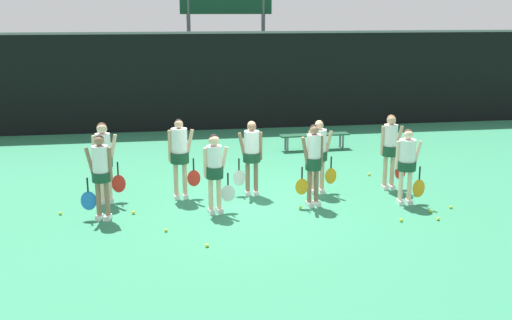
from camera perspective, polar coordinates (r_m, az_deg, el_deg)
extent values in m
plane|color=#2D7F56|center=(13.13, 0.18, -4.02)|extent=(140.00, 140.00, 0.00)
cube|color=black|center=(20.90, -3.67, 7.39)|extent=(60.00, 0.06, 3.31)
cube|color=slate|center=(20.77, -3.75, 12.03)|extent=(60.00, 0.08, 0.08)
cylinder|color=#515156|center=(22.19, -6.38, 10.50)|extent=(0.14, 0.14, 5.45)
cylinder|color=#515156|center=(22.51, 0.68, 10.63)|extent=(0.14, 0.14, 5.45)
cube|color=#19472D|center=(18.03, 5.59, 2.41)|extent=(2.13, 0.46, 0.04)
cylinder|color=slate|center=(18.48, 8.02, 1.87)|extent=(0.06, 0.06, 0.43)
cylinder|color=slate|center=(18.25, 8.29, 1.71)|extent=(0.06, 0.06, 0.43)
cylinder|color=slate|center=(17.96, 2.81, 1.64)|extent=(0.06, 0.06, 0.43)
cylinder|color=slate|center=(17.72, 3.02, 1.47)|extent=(0.06, 0.06, 0.43)
cylinder|color=#8C664C|center=(12.32, -13.99, -3.68)|extent=(0.10, 0.10, 0.82)
cylinder|color=#8C664C|center=(12.36, -14.77, -3.66)|extent=(0.10, 0.10, 0.82)
cube|color=white|center=(12.40, -13.92, -5.33)|extent=(0.15, 0.26, 0.09)
cube|color=white|center=(12.45, -14.71, -5.30)|extent=(0.15, 0.26, 0.09)
cylinder|color=#16422B|center=(12.21, -14.52, -1.54)|extent=(0.37, 0.37, 0.19)
cylinder|color=white|center=(12.14, -14.60, -0.28)|extent=(0.32, 0.32, 0.69)
sphere|color=#8C664C|center=(12.04, -14.73, 1.76)|extent=(0.20, 0.20, 0.20)
sphere|color=black|center=(12.05, -14.71, 1.90)|extent=(0.18, 0.18, 0.18)
cylinder|color=#8C664C|center=(12.20, -15.50, -0.33)|extent=(0.22, 0.11, 0.66)
cylinder|color=#8C664C|center=(12.09, -13.73, -0.34)|extent=(0.08, 0.08, 0.65)
cylinder|color=black|center=(12.31, -15.75, -2.26)|extent=(0.03, 0.03, 0.28)
ellipsoid|color=blue|center=(12.41, -15.65, -3.76)|extent=(0.31, 0.03, 0.39)
cylinder|color=beige|center=(12.38, -3.55, -3.26)|extent=(0.10, 0.10, 0.79)
cylinder|color=beige|center=(12.35, -4.33, -3.33)|extent=(0.10, 0.10, 0.79)
cube|color=white|center=(12.47, -3.49, -4.83)|extent=(0.14, 0.25, 0.09)
cube|color=white|center=(12.43, -4.27, -4.90)|extent=(0.14, 0.25, 0.09)
cylinder|color=#16422B|center=(12.23, -3.98, -1.16)|extent=(0.36, 0.36, 0.24)
cylinder|color=white|center=(12.17, -3.99, -0.10)|extent=(0.31, 0.31, 0.63)
sphere|color=beige|center=(12.08, -4.03, 1.86)|extent=(0.22, 0.22, 0.22)
sphere|color=black|center=(12.09, -4.05, 2.00)|extent=(0.20, 0.20, 0.20)
cylinder|color=beige|center=(12.22, -3.10, -0.10)|extent=(0.21, 0.10, 0.60)
cylinder|color=beige|center=(12.13, -4.85, -0.24)|extent=(0.08, 0.08, 0.60)
cylinder|color=black|center=(12.32, -2.69, -1.81)|extent=(0.03, 0.03, 0.26)
ellipsoid|color=silver|center=(12.41, -2.67, -3.19)|extent=(0.30, 0.03, 0.36)
cylinder|color=#8C664C|center=(12.87, 5.76, -2.51)|extent=(0.10, 0.10, 0.84)
cylinder|color=#8C664C|center=(12.80, 5.10, -2.59)|extent=(0.10, 0.10, 0.84)
cube|color=white|center=(12.95, 5.78, -4.14)|extent=(0.15, 0.26, 0.09)
cube|color=white|center=(12.88, 5.12, -4.22)|extent=(0.15, 0.26, 0.09)
cylinder|color=#16422B|center=(12.70, 5.48, -0.34)|extent=(0.34, 0.34, 0.26)
cylinder|color=white|center=(12.63, 5.51, 0.83)|extent=(0.30, 0.30, 0.72)
sphere|color=#8C664C|center=(12.54, 5.56, 2.86)|extent=(0.19, 0.19, 0.19)
sphere|color=black|center=(12.55, 5.52, 2.99)|extent=(0.18, 0.18, 0.18)
cylinder|color=#8C664C|center=(12.56, 4.74, 0.71)|extent=(0.23, 0.12, 0.68)
cylinder|color=#8C664C|center=(12.71, 6.23, 0.84)|extent=(0.08, 0.08, 0.68)
cylinder|color=black|center=(12.61, 4.41, -1.21)|extent=(0.03, 0.03, 0.26)
ellipsoid|color=orange|center=(12.69, 4.38, -2.54)|extent=(0.28, 0.03, 0.35)
cylinder|color=beige|center=(13.35, 14.41, -2.42)|extent=(0.10, 0.10, 0.78)
cylinder|color=beige|center=(13.28, 13.61, -2.45)|extent=(0.10, 0.10, 0.78)
cube|color=white|center=(13.42, 14.36, -3.87)|extent=(0.13, 0.25, 0.09)
cube|color=white|center=(13.36, 13.56, -3.90)|extent=(0.13, 0.25, 0.09)
cylinder|color=#16422B|center=(13.19, 14.13, -0.53)|extent=(0.41, 0.41, 0.20)
cylinder|color=white|center=(13.13, 14.19, 0.53)|extent=(0.36, 0.36, 0.64)
sphere|color=beige|center=(13.05, 14.30, 2.34)|extent=(0.21, 0.21, 0.21)
sphere|color=#4C331E|center=(13.06, 14.28, 2.47)|extent=(0.19, 0.19, 0.19)
cylinder|color=beige|center=(13.21, 15.08, 0.49)|extent=(0.21, 0.09, 0.61)
cylinder|color=beige|center=(13.07, 13.32, 0.46)|extent=(0.08, 0.08, 0.61)
cylinder|color=black|center=(13.32, 15.33, -1.20)|extent=(0.03, 0.03, 0.29)
ellipsoid|color=orange|center=(13.41, 15.23, -2.62)|extent=(0.28, 0.03, 0.40)
cylinder|color=beige|center=(13.40, -13.78, -2.18)|extent=(0.10, 0.10, 0.84)
cylinder|color=beige|center=(13.39, -14.53, -2.24)|extent=(0.10, 0.10, 0.84)
cube|color=white|center=(13.48, -13.67, -3.74)|extent=(0.15, 0.26, 0.09)
cube|color=white|center=(13.47, -14.42, -3.81)|extent=(0.15, 0.26, 0.09)
cylinder|color=#16422B|center=(13.27, -14.28, -0.19)|extent=(0.37, 0.37, 0.19)
cylinder|color=white|center=(13.21, -14.35, 0.98)|extent=(0.32, 0.32, 0.69)
sphere|color=beige|center=(13.11, -14.47, 2.91)|extent=(0.22, 0.22, 0.22)
sphere|color=#4C331E|center=(13.13, -14.49, 3.05)|extent=(0.20, 0.20, 0.20)
cylinder|color=beige|center=(13.23, -13.48, 0.99)|extent=(0.22, 0.11, 0.66)
cylinder|color=beige|center=(13.19, -15.17, 0.86)|extent=(0.08, 0.08, 0.66)
cylinder|color=black|center=(13.31, -13.03, -0.79)|extent=(0.03, 0.03, 0.29)
ellipsoid|color=red|center=(13.40, -12.95, -2.22)|extent=(0.30, 0.03, 0.40)
cylinder|color=tan|center=(13.40, -6.80, -1.84)|extent=(0.10, 0.10, 0.85)
cylinder|color=tan|center=(13.38, -7.63, -1.89)|extent=(0.10, 0.10, 0.85)
cube|color=white|center=(13.48, -6.74, -3.43)|extent=(0.12, 0.25, 0.09)
cube|color=white|center=(13.46, -7.57, -3.48)|extent=(0.12, 0.25, 0.09)
cylinder|color=#16422B|center=(13.26, -7.28, 0.25)|extent=(0.41, 0.41, 0.24)
cylinder|color=white|center=(13.20, -7.32, 1.44)|extent=(0.36, 0.36, 0.73)
sphere|color=tan|center=(13.10, -7.38, 3.41)|extent=(0.19, 0.19, 0.19)
sphere|color=black|center=(13.12, -7.39, 3.53)|extent=(0.17, 0.17, 0.17)
cylinder|color=tan|center=(13.22, -6.38, 1.44)|extent=(0.22, 0.09, 0.70)
cylinder|color=tan|center=(13.18, -8.21, 1.35)|extent=(0.08, 0.08, 0.70)
cylinder|color=black|center=(13.31, -5.97, -0.41)|extent=(0.03, 0.03, 0.27)
ellipsoid|color=red|center=(13.39, -5.94, -1.73)|extent=(0.29, 0.03, 0.37)
cylinder|color=#8C664C|center=(13.56, -0.01, -1.65)|extent=(0.10, 0.10, 0.80)
cylinder|color=#8C664C|center=(13.54, -0.80, -1.67)|extent=(0.10, 0.10, 0.80)
cube|color=white|center=(13.63, 0.00, -3.13)|extent=(0.13, 0.25, 0.09)
cube|color=white|center=(13.62, -0.79, -3.15)|extent=(0.13, 0.25, 0.09)
cylinder|color=#16422B|center=(13.43, -0.41, 0.29)|extent=(0.39, 0.39, 0.21)
cylinder|color=white|center=(13.37, -0.41, 1.38)|extent=(0.34, 0.34, 0.67)
sphere|color=#8C664C|center=(13.28, -0.42, 3.21)|extent=(0.20, 0.20, 0.20)
sphere|color=#D8B772|center=(13.30, -0.42, 3.33)|extent=(0.19, 0.19, 0.19)
cylinder|color=#8C664C|center=(13.36, -1.31, 1.30)|extent=(0.21, 0.09, 0.64)
cylinder|color=#8C664C|center=(13.39, 0.44, 1.34)|extent=(0.08, 0.08, 0.63)
cylinder|color=black|center=(13.43, -1.64, -0.41)|extent=(0.03, 0.03, 0.27)
ellipsoid|color=silver|center=(13.51, -1.63, -1.71)|extent=(0.28, 0.03, 0.37)
cylinder|color=tan|center=(13.79, 6.31, -1.48)|extent=(0.10, 0.10, 0.80)
cylinder|color=tan|center=(13.76, 5.53, -1.49)|extent=(0.10, 0.10, 0.80)
cube|color=white|center=(13.86, 6.29, -2.92)|extent=(0.14, 0.25, 0.09)
cube|color=white|center=(13.83, 5.51, -2.94)|extent=(0.14, 0.25, 0.09)
cylinder|color=#16422B|center=(13.66, 5.97, 0.42)|extent=(0.40, 0.40, 0.21)
cylinder|color=white|center=(13.60, 6.00, 1.51)|extent=(0.35, 0.35, 0.67)
sphere|color=tan|center=(13.51, 6.04, 3.30)|extent=(0.19, 0.19, 0.19)
sphere|color=#D8B772|center=(13.53, 6.03, 3.42)|extent=(0.18, 0.18, 0.18)
cylinder|color=tan|center=(13.64, 6.88, 1.46)|extent=(0.21, 0.10, 0.64)
cylinder|color=tan|center=(13.57, 5.15, 1.45)|extent=(0.08, 0.08, 0.64)
cylinder|color=black|center=(13.73, 7.17, -0.22)|extent=(0.03, 0.03, 0.27)
ellipsoid|color=orange|center=(13.81, 7.13, -1.51)|extent=(0.27, 0.03, 0.37)
cylinder|color=tan|center=(14.35, 12.84, -1.06)|extent=(0.10, 0.10, 0.83)
cylinder|color=tan|center=(14.30, 12.19, -1.08)|extent=(0.10, 0.10, 0.83)
cube|color=white|center=(14.42, 12.80, -2.52)|extent=(0.12, 0.25, 0.09)
cube|color=white|center=(14.37, 12.15, -2.55)|extent=(0.12, 0.25, 0.09)
cylinder|color=#16422B|center=(14.20, 12.62, 0.87)|extent=(0.36, 0.36, 0.23)
cylinder|color=white|center=(14.15, 12.68, 1.92)|extent=(0.31, 0.31, 0.70)
sphere|color=tan|center=(14.06, 12.78, 3.72)|extent=(0.21, 0.21, 0.21)
sphere|color=olive|center=(14.08, 12.76, 3.84)|extent=(0.19, 0.19, 0.19)
cylinder|color=tan|center=(14.21, 13.42, 1.88)|extent=(0.22, 0.09, 0.66)
cylinder|color=tan|center=(14.09, 11.96, 1.86)|extent=(0.08, 0.08, 0.66)
cylinder|color=black|center=(14.31, 13.66, 0.21)|extent=(0.03, 0.03, 0.28)
ellipsoid|color=red|center=(14.39, 13.58, -1.06)|extent=(0.27, 0.03, 0.38)
sphere|color=#CCE033|center=(10.73, -4.69, -8.11)|extent=(0.07, 0.07, 0.07)
sphere|color=#CCE033|center=(14.44, -7.56, -2.31)|extent=(0.07, 0.07, 0.07)
sphere|color=#CCE033|center=(12.69, 4.25, -4.54)|extent=(0.07, 0.07, 0.07)
sphere|color=#CCE033|center=(12.95, -18.14, -4.84)|extent=(0.07, 0.07, 0.07)
sphere|color=#CCE033|center=(13.35, 18.08, -4.29)|extent=(0.07, 0.07, 0.07)
sphere|color=#CCE033|center=(12.53, 16.96, -5.38)|extent=(0.07, 0.07, 0.07)
sphere|color=#CCE033|center=(12.96, 16.33, -4.69)|extent=(0.07, 0.07, 0.07)
sphere|color=#CCE033|center=(15.44, 10.73, -1.35)|extent=(0.07, 0.07, 0.07)
sphere|color=#CCE033|center=(11.53, -8.58, -6.63)|extent=(0.07, 0.07, 0.07)
sphere|color=#CCE033|center=(12.61, -11.59, -4.92)|extent=(0.07, 0.07, 0.07)
sphere|color=#CCE033|center=(12.26, 13.66, -5.59)|extent=(0.07, 0.07, 0.07)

